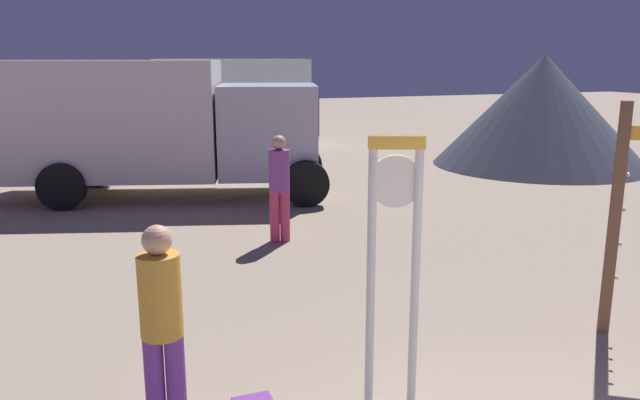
{
  "coord_description": "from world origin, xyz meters",
  "views": [
    {
      "loc": [
        -2.73,
        -2.13,
        2.83
      ],
      "look_at": [
        -0.22,
        4.54,
        1.2
      ],
      "focal_mm": 34.97,
      "sensor_mm": 36.0,
      "label": 1
    }
  ],
  "objects_px": {
    "dome_tent": "(541,111)",
    "person_distant": "(279,183)",
    "box_truck_far": "(206,98)",
    "box_truck_near": "(149,123)",
    "standing_clock": "(394,247)",
    "person_near_clock": "(162,320)"
  },
  "relations": [
    {
      "from": "person_near_clock",
      "to": "box_truck_far",
      "type": "relative_size",
      "value": 0.23
    },
    {
      "from": "box_truck_near",
      "to": "person_distant",
      "type": "bearing_deg",
      "value": -69.58
    },
    {
      "from": "standing_clock",
      "to": "box_truck_far",
      "type": "distance_m",
      "value": 16.16
    },
    {
      "from": "person_distant",
      "to": "box_truck_near",
      "type": "relative_size",
      "value": 0.24
    },
    {
      "from": "box_truck_far",
      "to": "box_truck_near",
      "type": "bearing_deg",
      "value": -109.33
    },
    {
      "from": "box_truck_far",
      "to": "person_distant",
      "type": "bearing_deg",
      "value": -95.01
    },
    {
      "from": "box_truck_far",
      "to": "dome_tent",
      "type": "distance_m",
      "value": 10.21
    },
    {
      "from": "standing_clock",
      "to": "dome_tent",
      "type": "distance_m",
      "value": 13.08
    },
    {
      "from": "standing_clock",
      "to": "person_distant",
      "type": "height_order",
      "value": "standing_clock"
    },
    {
      "from": "standing_clock",
      "to": "box_truck_near",
      "type": "distance_m",
      "value": 9.02
    },
    {
      "from": "person_distant",
      "to": "dome_tent",
      "type": "distance_m",
      "value": 9.7
    },
    {
      "from": "standing_clock",
      "to": "dome_tent",
      "type": "bearing_deg",
      "value": 45.42
    },
    {
      "from": "dome_tent",
      "to": "person_distant",
      "type": "bearing_deg",
      "value": -152.88
    },
    {
      "from": "standing_clock",
      "to": "person_near_clock",
      "type": "xyz_separation_m",
      "value": [
        -1.77,
        0.28,
        -0.46
      ]
    },
    {
      "from": "person_near_clock",
      "to": "box_truck_near",
      "type": "relative_size",
      "value": 0.24
    },
    {
      "from": "dome_tent",
      "to": "box_truck_near",
      "type": "bearing_deg",
      "value": -178.03
    },
    {
      "from": "box_truck_far",
      "to": "dome_tent",
      "type": "xyz_separation_m",
      "value": [
        7.64,
        -6.77,
        -0.1
      ]
    },
    {
      "from": "person_distant",
      "to": "box_truck_far",
      "type": "relative_size",
      "value": 0.23
    },
    {
      "from": "person_distant",
      "to": "person_near_clock",
      "type": "bearing_deg",
      "value": -116.76
    },
    {
      "from": "person_near_clock",
      "to": "person_distant",
      "type": "xyz_separation_m",
      "value": [
        2.33,
        4.62,
        0.01
      ]
    },
    {
      "from": "box_truck_far",
      "to": "dome_tent",
      "type": "bearing_deg",
      "value": -41.51
    },
    {
      "from": "standing_clock",
      "to": "person_distant",
      "type": "xyz_separation_m",
      "value": [
        0.56,
        4.9,
        -0.44
      ]
    }
  ]
}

